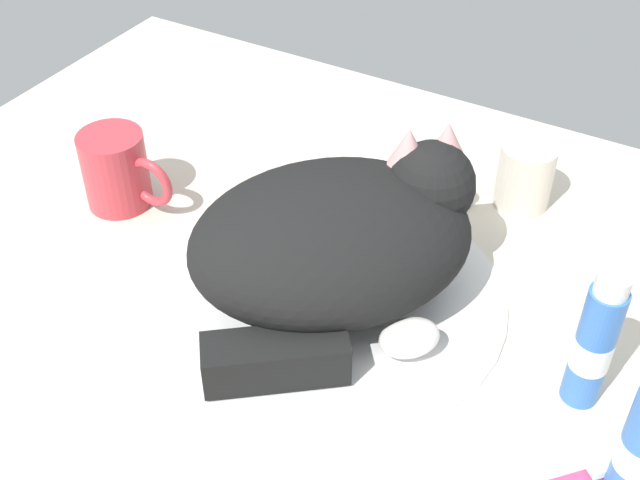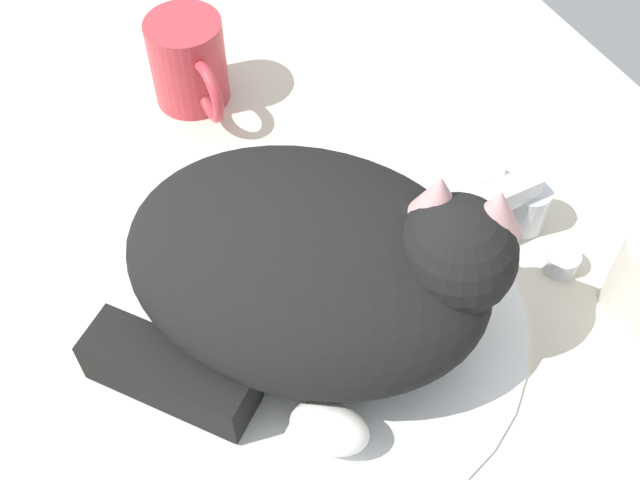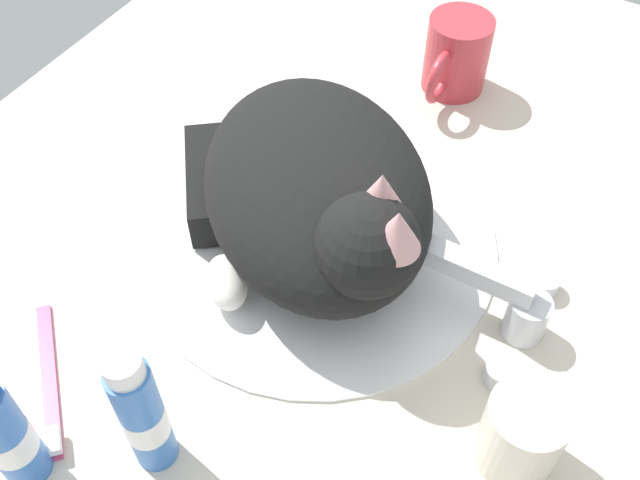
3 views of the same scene
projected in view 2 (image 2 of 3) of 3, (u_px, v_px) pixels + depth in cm
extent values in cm
cube|color=beige|center=(308.00, 329.00, 64.15)|extent=(110.00, 82.50, 3.00)
cylinder|color=white|center=(307.00, 317.00, 62.70)|extent=(34.22, 34.22, 0.65)
cylinder|color=silver|center=(526.00, 207.00, 67.02)|extent=(3.60, 3.60, 4.41)
cube|color=silver|center=(484.00, 203.00, 63.10)|extent=(2.00, 9.72, 2.00)
cylinder|color=silver|center=(487.00, 176.00, 70.88)|extent=(2.80, 2.80, 1.80)
cylinder|color=silver|center=(562.00, 261.00, 65.24)|extent=(2.80, 2.80, 1.80)
ellipsoid|color=black|center=(306.00, 266.00, 57.31)|extent=(32.73, 32.64, 12.94)
sphere|color=black|center=(455.00, 255.00, 53.48)|extent=(11.95, 11.95, 8.45)
ellipsoid|color=white|center=(427.00, 266.00, 55.34)|extent=(7.18, 7.17, 4.65)
cone|color=#DB9E9E|center=(438.00, 197.00, 51.84)|extent=(5.38, 5.38, 3.80)
cone|color=#DB9E9E|center=(497.00, 211.00, 51.13)|extent=(5.38, 5.38, 3.80)
cube|color=black|center=(170.00, 373.00, 57.03)|extent=(12.54, 11.02, 4.18)
ellipsoid|color=white|center=(329.00, 428.00, 54.69)|extent=(6.52, 6.49, 3.76)
cylinder|color=#C63842|center=(188.00, 61.00, 75.05)|extent=(7.12, 7.12, 8.65)
torus|color=#C63842|center=(208.00, 92.00, 72.49)|extent=(5.85, 1.00, 5.85)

